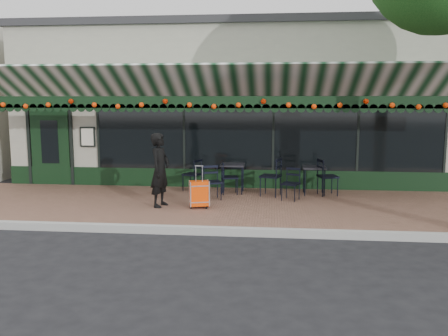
# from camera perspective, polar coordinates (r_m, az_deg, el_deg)

# --- Properties ---
(ground) EXTENTS (80.00, 80.00, 0.00)m
(ground) POSITION_cam_1_polar(r_m,az_deg,el_deg) (9.12, -3.11, -7.84)
(ground) COLOR black
(ground) RESTS_ON ground
(sidewalk) EXTENTS (18.00, 4.00, 0.15)m
(sidewalk) POSITION_cam_1_polar(r_m,az_deg,el_deg) (11.02, -1.49, -4.60)
(sidewalk) COLOR brown
(sidewalk) RESTS_ON ground
(curb) EXTENTS (18.00, 0.16, 0.15)m
(curb) POSITION_cam_1_polar(r_m,az_deg,el_deg) (9.02, -3.19, -7.52)
(curb) COLOR #9E9E99
(curb) RESTS_ON ground
(restaurant_building) EXTENTS (12.00, 9.60, 4.50)m
(restaurant_building) POSITION_cam_1_polar(r_m,az_deg,el_deg) (16.55, 1.09, 7.38)
(restaurant_building) COLOR #A8A691
(restaurant_building) RESTS_ON ground
(woman) EXTENTS (0.52, 0.67, 1.64)m
(woman) POSITION_cam_1_polar(r_m,az_deg,el_deg) (10.60, -7.69, -0.24)
(woman) COLOR black
(woman) RESTS_ON sidewalk
(suitcase) EXTENTS (0.46, 0.34, 0.94)m
(suitcase) POSITION_cam_1_polar(r_m,az_deg,el_deg) (10.44, -2.99, -3.13)
(suitcase) COLOR #EF4307
(suitcase) RESTS_ON sidewalk
(cafe_table_a) EXTENTS (0.57, 0.57, 0.70)m
(cafe_table_a) POSITION_cam_1_polar(r_m,az_deg,el_deg) (12.09, 10.80, -0.18)
(cafe_table_a) COLOR black
(cafe_table_a) RESTS_ON sidewalk
(cafe_table_b) EXTENTS (0.60, 0.60, 0.74)m
(cafe_table_b) POSITION_cam_1_polar(r_m,az_deg,el_deg) (12.08, 1.05, 0.13)
(cafe_table_b) COLOR black
(cafe_table_b) RESTS_ON sidewalk
(chair_a_left) EXTENTS (0.61, 0.61, 0.97)m
(chair_a_left) POSITION_cam_1_polar(r_m,az_deg,el_deg) (11.78, 5.62, -1.03)
(chair_a_left) COLOR black
(chair_a_left) RESTS_ON sidewalk
(chair_a_right) EXTENTS (0.57, 0.57, 0.93)m
(chair_a_right) POSITION_cam_1_polar(r_m,az_deg,el_deg) (12.07, 12.38, -1.05)
(chair_a_right) COLOR black
(chair_a_right) RESTS_ON sidewalk
(chair_a_front) EXTENTS (0.51, 0.51, 0.78)m
(chair_a_front) POSITION_cam_1_polar(r_m,az_deg,el_deg) (11.32, 8.03, -1.93)
(chair_a_front) COLOR black
(chair_a_front) RESTS_ON sidewalk
(chair_b_left) EXTENTS (0.56, 0.56, 0.85)m
(chair_b_left) POSITION_cam_1_polar(r_m,az_deg,el_deg) (12.42, -3.86, -0.80)
(chair_b_left) COLOR black
(chair_b_left) RESTS_ON sidewalk
(chair_b_right) EXTENTS (0.48, 0.48, 0.84)m
(chair_b_right) POSITION_cam_1_polar(r_m,az_deg,el_deg) (11.96, 0.71, -1.17)
(chair_b_right) COLOR black
(chair_b_right) RESTS_ON sidewalk
(chair_b_front) EXTENTS (0.53, 0.53, 0.82)m
(chair_b_front) POSITION_cam_1_polar(r_m,az_deg,el_deg) (11.31, -1.40, -1.76)
(chair_b_front) COLOR black
(chair_b_front) RESTS_ON sidewalk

